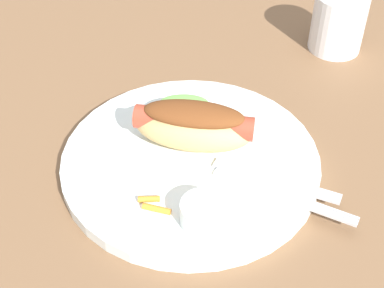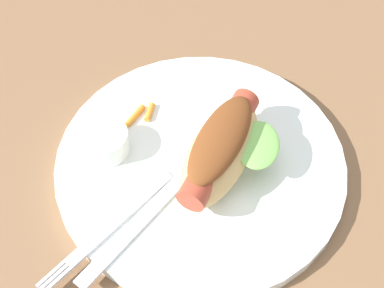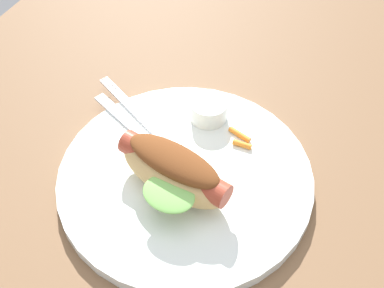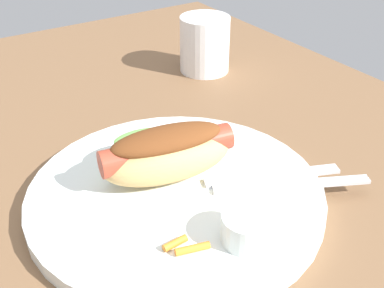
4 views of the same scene
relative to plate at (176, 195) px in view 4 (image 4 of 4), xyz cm
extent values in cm
cube|color=brown|center=(0.06, 2.32, -1.70)|extent=(120.00, 90.00, 1.80)
cylinder|color=white|center=(0.00, 0.00, 0.00)|extent=(30.63, 30.63, 1.60)
ellipsoid|color=tan|center=(2.14, -0.35, 3.39)|extent=(8.13, 14.82, 5.19)
cylinder|color=#A33D28|center=(2.14, -0.35, 4.30)|extent=(5.12, 14.37, 2.87)
ellipsoid|color=brown|center=(2.14, -0.35, 5.59)|extent=(6.33, 12.50, 2.25)
ellipsoid|color=#7FC65B|center=(5.70, 0.84, 4.43)|extent=(4.64, 6.15, 1.36)
cylinder|color=white|center=(-9.87, -1.51, 2.16)|extent=(4.90, 4.90, 2.72)
cube|color=silver|center=(-5.52, -8.89, 1.00)|extent=(6.99, 12.54, 0.40)
cube|color=silver|center=(-9.59, -16.13, 1.00)|extent=(1.68, 3.00, 0.40)
cube|color=silver|center=(-9.19, -16.33, 1.00)|extent=(1.68, 3.00, 0.40)
cube|color=silver|center=(-8.78, -16.52, 1.00)|extent=(1.68, 3.00, 0.40)
cube|color=silver|center=(-3.91, -9.68, 0.98)|extent=(6.92, 14.23, 0.36)
cylinder|color=orange|center=(-8.47, 3.47, 1.14)|extent=(1.49, 3.21, 0.69)
cylinder|color=orange|center=(-7.06, 4.39, 1.15)|extent=(0.83, 2.41, 0.69)
cylinder|color=white|center=(26.48, -21.65, 3.63)|extent=(7.91, 7.91, 8.86)
camera|label=1|loc=(-47.76, -0.91, 46.51)|focal=52.31mm
camera|label=2|loc=(7.98, -30.92, 46.82)|focal=49.71mm
camera|label=3|loc=(34.01, 17.41, 50.19)|focal=48.80mm
camera|label=4|loc=(-34.27, 20.34, 31.38)|focal=45.37mm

